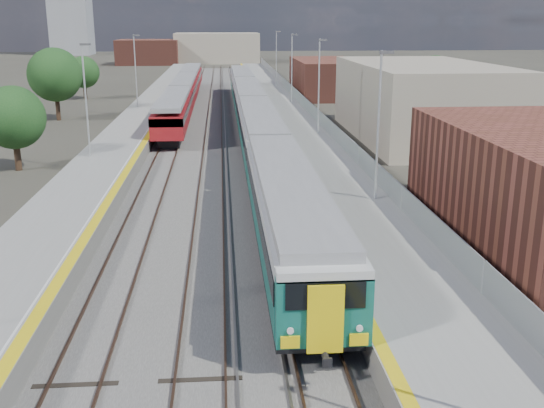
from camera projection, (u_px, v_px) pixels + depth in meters
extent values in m
plane|color=#47443A|center=(235.00, 130.00, 59.55)|extent=(320.00, 320.00, 0.00)
cube|color=#565451|center=(212.00, 126.00, 61.77)|extent=(10.50, 155.00, 0.06)
cube|color=#4C3323|center=(242.00, 121.00, 64.37)|extent=(0.07, 160.00, 0.14)
cube|color=#4C3323|center=(256.00, 121.00, 64.48)|extent=(0.07, 160.00, 0.14)
cube|color=#4C3323|center=(207.00, 121.00, 64.10)|extent=(0.07, 160.00, 0.14)
cube|color=#4C3323|center=(221.00, 121.00, 64.21)|extent=(0.07, 160.00, 0.14)
cube|color=#4C3323|center=(172.00, 122.00, 63.84)|extent=(0.07, 160.00, 0.14)
cube|color=#4C3323|center=(187.00, 122.00, 63.95)|extent=(0.07, 160.00, 0.14)
cube|color=gray|center=(239.00, 121.00, 64.35)|extent=(0.08, 160.00, 0.10)
cube|color=gray|center=(225.00, 121.00, 64.24)|extent=(0.08, 160.00, 0.10)
cube|color=slate|center=(288.00, 120.00, 62.20)|extent=(4.70, 155.00, 1.00)
cube|color=gray|center=(288.00, 115.00, 62.06)|extent=(4.70, 155.00, 0.03)
cube|color=yellow|center=(267.00, 115.00, 61.90)|extent=(0.40, 155.00, 0.01)
cube|color=gray|center=(311.00, 109.00, 62.07)|extent=(0.06, 155.00, 1.20)
cylinder|color=#9EA0A3|center=(378.00, 127.00, 31.91)|extent=(0.12, 0.12, 7.50)
cube|color=#4C4C4F|center=(387.00, 52.00, 30.92)|extent=(0.70, 0.18, 0.14)
cylinder|color=#9EA0A3|center=(319.00, 87.00, 51.07)|extent=(0.12, 0.12, 7.50)
cube|color=#4C4C4F|center=(323.00, 40.00, 50.07)|extent=(0.70, 0.18, 0.14)
cylinder|color=#9EA0A3|center=(292.00, 69.00, 70.22)|extent=(0.12, 0.12, 7.50)
cube|color=#4C4C4F|center=(294.00, 35.00, 69.22)|extent=(0.70, 0.18, 0.14)
cylinder|color=#9EA0A3|center=(276.00, 58.00, 89.37)|extent=(0.12, 0.12, 7.50)
cube|color=#4C4C4F|center=(278.00, 32.00, 88.37)|extent=(0.70, 0.18, 0.14)
cube|color=slate|center=(140.00, 122.00, 61.12)|extent=(4.30, 155.00, 1.00)
cube|color=gray|center=(140.00, 117.00, 60.98)|extent=(4.30, 155.00, 0.03)
cube|color=yellow|center=(160.00, 116.00, 61.12)|extent=(0.45, 155.00, 0.01)
cube|color=silver|center=(156.00, 116.00, 61.09)|extent=(0.08, 155.00, 0.01)
cylinder|color=#9EA0A3|center=(86.00, 101.00, 42.13)|extent=(0.12, 0.12, 7.50)
cube|color=#4C4C4F|center=(85.00, 44.00, 41.14)|extent=(0.70, 0.18, 0.14)
cylinder|color=#9EA0A3|center=(136.00, 71.00, 67.03)|extent=(0.12, 0.12, 7.50)
cube|color=#4C4C4F|center=(136.00, 35.00, 66.03)|extent=(0.70, 0.18, 0.14)
cube|color=#A29381|center=(421.00, 101.00, 55.09)|extent=(11.00, 22.00, 6.40)
cube|color=brown|center=(325.00, 78.00, 86.68)|extent=(8.00, 18.00, 4.80)
cube|color=#A29381|center=(217.00, 48.00, 154.19)|extent=(20.00, 14.00, 7.00)
cube|color=brown|center=(148.00, 52.00, 148.38)|extent=(14.00, 12.00, 5.60)
cube|color=black|center=(288.00, 238.00, 27.44)|extent=(2.64, 18.91, 0.45)
cube|color=#115743|center=(288.00, 221.00, 27.23)|extent=(2.73, 18.91, 1.11)
cube|color=black|center=(288.00, 202.00, 26.99)|extent=(2.79, 18.91, 0.76)
cube|color=silver|center=(288.00, 188.00, 26.82)|extent=(2.73, 18.91, 0.47)
cube|color=gray|center=(288.00, 179.00, 26.71)|extent=(2.42, 18.91, 0.39)
cube|color=black|center=(260.00, 150.00, 46.03)|extent=(2.64, 18.91, 0.45)
cube|color=#115743|center=(260.00, 140.00, 45.81)|extent=(2.73, 18.91, 1.11)
cube|color=black|center=(260.00, 128.00, 45.57)|extent=(2.79, 18.91, 0.76)
cube|color=silver|center=(260.00, 119.00, 45.40)|extent=(2.73, 18.91, 0.47)
cube|color=gray|center=(260.00, 114.00, 45.29)|extent=(2.42, 18.91, 0.39)
cube|color=black|center=(249.00, 113.00, 64.61)|extent=(2.64, 18.91, 0.45)
cube|color=#115743|center=(249.00, 105.00, 64.40)|extent=(2.73, 18.91, 1.11)
cube|color=black|center=(248.00, 97.00, 64.15)|extent=(2.79, 18.91, 0.76)
cube|color=silver|center=(248.00, 91.00, 63.99)|extent=(2.73, 18.91, 0.47)
cube|color=gray|center=(248.00, 87.00, 63.87)|extent=(2.42, 18.91, 0.39)
cube|color=black|center=(242.00, 92.00, 83.20)|extent=(2.64, 18.91, 0.45)
cube|color=#115743|center=(242.00, 86.00, 82.98)|extent=(2.73, 18.91, 1.11)
cube|color=black|center=(242.00, 80.00, 82.74)|extent=(2.79, 18.91, 0.76)
cube|color=silver|center=(242.00, 75.00, 82.57)|extent=(2.73, 18.91, 0.47)
cube|color=gray|center=(242.00, 72.00, 82.46)|extent=(2.42, 18.91, 0.39)
cube|color=#115743|center=(324.00, 311.00, 17.82)|extent=(2.71, 0.58, 2.04)
cube|color=black|center=(326.00, 296.00, 17.37)|extent=(2.23, 0.06, 0.78)
cube|color=yellow|center=(325.00, 319.00, 17.50)|extent=(1.02, 0.10, 2.04)
cube|color=black|center=(175.00, 129.00, 57.45)|extent=(1.76, 14.96, 0.61)
cube|color=maroon|center=(174.00, 113.00, 57.04)|extent=(2.59, 17.60, 1.85)
cube|color=black|center=(174.00, 108.00, 56.91)|extent=(2.65, 17.60, 0.65)
cube|color=gray|center=(173.00, 98.00, 56.65)|extent=(2.32, 17.60, 0.37)
cube|color=black|center=(185.00, 104.00, 74.78)|extent=(1.76, 14.96, 0.61)
cube|color=maroon|center=(185.00, 92.00, 74.38)|extent=(2.59, 17.60, 1.85)
cube|color=black|center=(185.00, 88.00, 74.25)|extent=(2.65, 17.60, 0.65)
cube|color=gray|center=(184.00, 79.00, 73.99)|extent=(2.32, 17.60, 0.37)
cube|color=black|center=(192.00, 88.00, 92.12)|extent=(1.76, 14.96, 0.61)
cube|color=maroon|center=(191.00, 78.00, 91.71)|extent=(2.59, 17.60, 1.85)
cube|color=black|center=(191.00, 75.00, 91.58)|extent=(2.65, 17.60, 0.65)
cube|color=gray|center=(191.00, 68.00, 91.33)|extent=(2.32, 17.60, 0.37)
cylinder|color=#382619|center=(18.00, 156.00, 43.42)|extent=(0.44, 0.44, 2.01)
sphere|color=#19421A|center=(13.00, 117.00, 42.69)|extent=(4.25, 4.25, 4.25)
cylinder|color=#382619|center=(58.00, 108.00, 65.19)|extent=(0.44, 0.44, 2.56)
sphere|color=#19421A|center=(55.00, 75.00, 64.26)|extent=(5.40, 5.40, 5.40)
cylinder|color=#382619|center=(85.00, 92.00, 82.86)|extent=(0.44, 0.44, 1.92)
sphere|color=#19421A|center=(84.00, 72.00, 82.16)|extent=(4.06, 4.06, 4.06)
cylinder|color=#382619|center=(433.00, 106.00, 67.86)|extent=(0.44, 0.44, 2.24)
sphere|color=#19421A|center=(435.00, 78.00, 67.05)|extent=(4.74, 4.74, 4.74)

